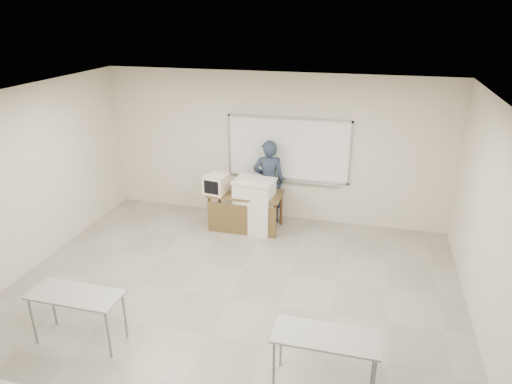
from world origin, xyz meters
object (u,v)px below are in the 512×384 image
(instructor_desk, at_px, (244,205))
(laptop, at_px, (267,189))
(mouse, at_px, (274,194))
(keyboard, at_px, (245,181))
(podium, at_px, (254,206))
(whiteboard, at_px, (288,150))
(crt_monitor, at_px, (217,184))
(presenter, at_px, (269,181))

(instructor_desk, relative_size, laptop, 4.91)
(mouse, bearing_deg, keyboard, -134.34)
(instructor_desk, height_order, podium, podium)
(keyboard, bearing_deg, laptop, 34.89)
(whiteboard, height_order, keyboard, whiteboard)
(whiteboard, bearing_deg, keyboard, -126.21)
(crt_monitor, height_order, keyboard, crt_monitor)
(whiteboard, relative_size, instructor_desk, 1.73)
(whiteboard, distance_m, laptop, 0.90)
(instructor_desk, height_order, laptop, laptop)
(whiteboard, bearing_deg, laptop, -120.19)
(podium, distance_m, crt_monitor, 0.85)
(instructor_desk, xyz_separation_m, mouse, (0.55, 0.16, 0.23))
(instructor_desk, distance_m, podium, 0.20)
(whiteboard, xyz_separation_m, laptop, (-0.30, -0.52, -0.68))
(whiteboard, distance_m, mouse, 0.95)
(instructor_desk, height_order, keyboard, keyboard)
(keyboard, xyz_separation_m, presenter, (0.31, 0.65, -0.22))
(crt_monitor, bearing_deg, whiteboard, 41.70)
(whiteboard, relative_size, mouse, 23.44)
(crt_monitor, height_order, laptop, crt_monitor)
(crt_monitor, distance_m, presenter, 1.07)
(presenter, bearing_deg, instructor_desk, 43.58)
(laptop, height_order, mouse, laptop)
(laptop, height_order, presenter, presenter)
(podium, xyz_separation_m, laptop, (0.20, 0.25, 0.26))
(podium, height_order, crt_monitor, crt_monitor)
(whiteboard, xyz_separation_m, instructor_desk, (-0.70, -0.78, -0.94))
(podium, bearing_deg, whiteboard, 62.77)
(whiteboard, bearing_deg, instructor_desk, -131.92)
(crt_monitor, relative_size, laptop, 1.55)
(whiteboard, xyz_separation_m, mouse, (-0.15, -0.62, -0.71))
(podium, relative_size, presenter, 0.62)
(podium, relative_size, mouse, 10.15)
(podium, bearing_deg, presenter, 79.04)
(laptop, distance_m, keyboard, 0.58)
(keyboard, bearing_deg, whiteboard, 41.91)
(whiteboard, bearing_deg, presenter, -145.22)
(podium, height_order, laptop, podium)
(whiteboard, distance_m, instructor_desk, 1.41)
(whiteboard, distance_m, podium, 1.31)
(mouse, bearing_deg, instructor_desk, -146.33)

